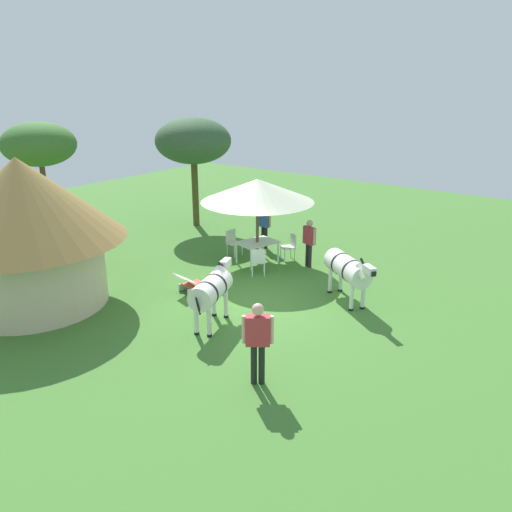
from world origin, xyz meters
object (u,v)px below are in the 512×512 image
object	(u,v)px
thatched_hut	(25,223)
standing_watcher	(258,336)
guest_behind_table	(309,239)
zebra_by_umbrella	(348,269)
acacia_tree_far_lawn	(39,145)
guest_beside_umbrella	(264,222)
striped_lounge_chair	(190,284)
patio_chair_near_lawn	(258,260)
zebra_nearest_camera	(212,289)
patio_chair_west_end	(290,245)
acacia_tree_right_background	(193,141)
shade_umbrella	(257,190)
patio_chair_east_end	(233,241)
patio_dining_table	(257,244)

from	to	relation	value
thatched_hut	standing_watcher	distance (m)	7.31
guest_behind_table	zebra_by_umbrella	bearing A→B (deg)	-16.96
acacia_tree_far_lawn	guest_behind_table	bearing A→B (deg)	-66.02
acacia_tree_far_lawn	guest_beside_umbrella	bearing A→B (deg)	-53.95
guest_behind_table	striped_lounge_chair	distance (m)	4.24
patio_chair_near_lawn	guest_beside_umbrella	distance (m)	2.82
zebra_nearest_camera	acacia_tree_far_lawn	distance (m)	9.35
patio_chair_west_end	patio_chair_near_lawn	bearing A→B (deg)	127.04
guest_behind_table	acacia_tree_right_background	size ratio (longest dim) A/B	0.36
shade_umbrella	patio_chair_near_lawn	size ratio (longest dim) A/B	4.09
zebra_nearest_camera	guest_behind_table	bearing A→B (deg)	74.23
guest_behind_table	acacia_tree_right_background	xyz separation A→B (m)	(1.52, 6.43, 2.53)
patio_chair_east_end	zebra_by_umbrella	xyz separation A→B (m)	(-1.15, -5.01, 0.43)
guest_beside_umbrella	acacia_tree_right_background	distance (m)	4.88
patio_chair_near_lawn	guest_beside_umbrella	bearing A→B (deg)	83.91
patio_dining_table	acacia_tree_far_lawn	world-z (taller)	acacia_tree_far_lawn
patio_dining_table	guest_behind_table	bearing A→B (deg)	-66.37
shade_umbrella	standing_watcher	xyz separation A→B (m)	(-5.73, -4.27, -1.41)
guest_behind_table	zebra_nearest_camera	size ratio (longest dim) A/B	0.78
guest_behind_table	zebra_nearest_camera	world-z (taller)	guest_behind_table
standing_watcher	acacia_tree_right_background	distance (m)	12.33
patio_chair_near_lawn	zebra_nearest_camera	xyz separation A→B (m)	(-3.39, -1.09, 0.44)
zebra_nearest_camera	patio_dining_table	bearing A→B (deg)	94.33
guest_behind_table	shade_umbrella	bearing A→B (deg)	-136.39
patio_chair_near_lawn	patio_chair_west_end	size ratio (longest dim) A/B	1.00
patio_chair_near_lawn	striped_lounge_chair	bearing A→B (deg)	-147.41
patio_chair_west_end	standing_watcher	world-z (taller)	standing_watcher
striped_lounge_chair	shade_umbrella	bearing A→B (deg)	105.30
thatched_hut	acacia_tree_far_lawn	distance (m)	5.36
patio_chair_east_end	guest_behind_table	size ratio (longest dim) A/B	0.56
guest_beside_umbrella	striped_lounge_chair	size ratio (longest dim) A/B	1.74
shade_umbrella	guest_beside_umbrella	size ratio (longest dim) A/B	2.28
patio_dining_table	acacia_tree_right_background	xyz separation A→B (m)	(2.21, 4.86, 2.83)
guest_beside_umbrella	guest_behind_table	bearing A→B (deg)	-14.60
patio_chair_east_end	zebra_nearest_camera	world-z (taller)	zebra_nearest_camera
patio_dining_table	striped_lounge_chair	xyz separation A→B (m)	(-3.16, 0.07, -0.40)
patio_chair_near_lawn	acacia_tree_far_lawn	world-z (taller)	acacia_tree_far_lawn
shade_umbrella	acacia_tree_right_background	world-z (taller)	acacia_tree_right_background
guest_behind_table	thatched_hut	bearing A→B (deg)	-102.91
patio_chair_west_end	acacia_tree_right_background	bearing A→B (deg)	23.27
guest_behind_table	acacia_tree_right_background	world-z (taller)	acacia_tree_right_background
patio_chair_west_end	zebra_nearest_camera	world-z (taller)	zebra_nearest_camera
thatched_hut	acacia_tree_right_background	distance (m)	8.77
acacia_tree_right_background	patio_dining_table	bearing A→B (deg)	-114.43
acacia_tree_far_lawn	acacia_tree_right_background	world-z (taller)	acacia_tree_far_lawn
patio_chair_east_end	guest_beside_umbrella	xyz separation A→B (m)	(1.31, -0.41, 0.45)
zebra_by_umbrella	patio_chair_near_lawn	bearing A→B (deg)	-56.91
patio_chair_east_end	guest_beside_umbrella	bearing A→B (deg)	168.92
striped_lounge_chair	acacia_tree_far_lawn	distance (m)	7.79
zebra_by_umbrella	acacia_tree_right_background	distance (m)	9.62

